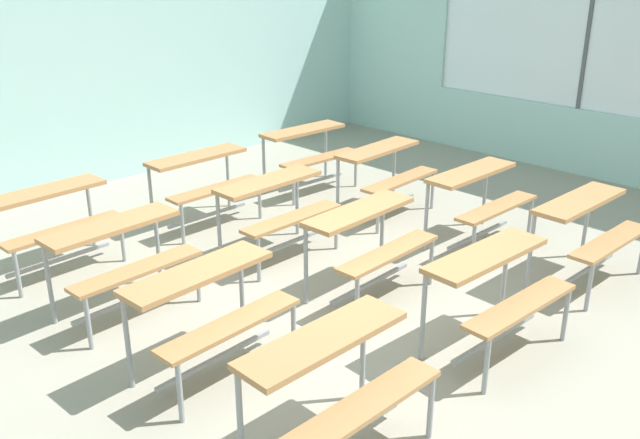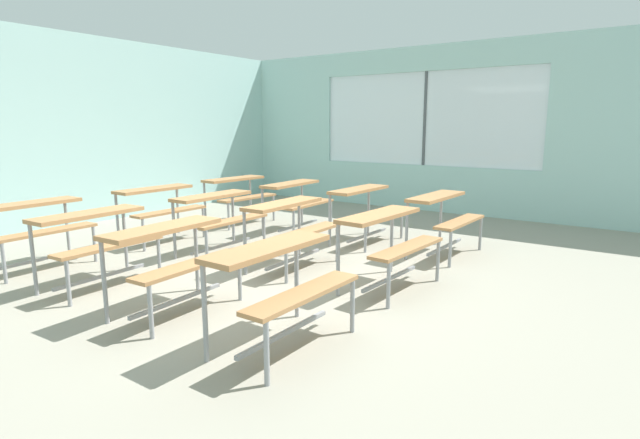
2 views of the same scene
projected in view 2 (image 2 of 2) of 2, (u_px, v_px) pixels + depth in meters
ground at (271, 282)px, 5.22m from camera, size 10.00×9.00×0.05m
wall_back at (40, 131)px, 7.47m from camera, size 10.00×0.12×3.00m
wall_right at (458, 133)px, 8.89m from camera, size 0.12×9.00×3.00m
desk_bench_r0c0 at (281, 271)px, 3.58m from camera, size 1.11×0.60×0.74m
desk_bench_r0c1 at (389, 232)px, 4.87m from camera, size 1.13×0.65×0.74m
desk_bench_r0c2 at (444, 210)px, 6.14m from camera, size 1.12×0.62×0.74m
desk_bench_r1c0 at (173, 248)px, 4.26m from camera, size 1.13×0.64×0.74m
desk_bench_r1c1 at (291, 219)px, 5.58m from camera, size 1.12×0.63×0.74m
desk_bench_r1c2 at (366, 202)px, 6.80m from camera, size 1.11×0.61×0.74m
desk_bench_r2c0 at (96, 231)px, 4.93m from camera, size 1.12×0.63×0.74m
desk_bench_r2c1 at (219, 209)px, 6.19m from camera, size 1.11×0.60×0.74m
desk_bench_r2c2 at (296, 195)px, 7.46m from camera, size 1.13×0.64×0.74m
desk_bench_r3c0 at (35, 219)px, 5.56m from camera, size 1.12×0.62×0.74m
desk_bench_r3c1 at (160, 201)px, 6.86m from camera, size 1.10×0.59×0.74m
desk_bench_r3c2 at (239, 189)px, 8.12m from camera, size 1.13×0.65×0.74m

